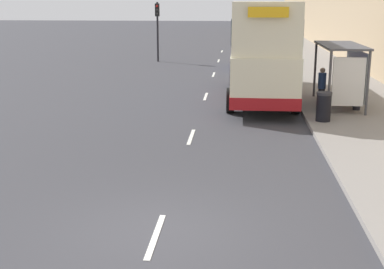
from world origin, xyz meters
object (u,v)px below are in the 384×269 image
Objects in this scene: bus_shelter at (346,64)px; traffic_light_far_kerb at (157,22)px; car_0 at (253,54)px; pedestrian_1 at (322,87)px; pedestrian_at_shelter at (358,87)px; pedestrian_2 at (360,83)px; litter_bin at (324,106)px; double_decker_bus_near at (261,48)px.

bus_shelter is 19.82m from traffic_light_far_kerb.
pedestrian_1 is (2.41, -13.94, 0.05)m from car_0.
bus_shelter reaches higher than pedestrian_at_shelter.
traffic_light_far_kerb reaches higher than bus_shelter.
pedestrian_2 is at bearing -72.76° from car_0.
traffic_light_far_kerb is at bearing 114.34° from litter_bin.
car_0 is at bearing 97.30° from litter_bin.
bus_shelter is 2.31× the size of pedestrian_at_shelter.
litter_bin is (-1.96, -3.38, -0.38)m from pedestrian_2.
traffic_light_far_kerb is (-10.17, 16.98, 1.00)m from bus_shelter.
pedestrian_2 reaches higher than car_0.
double_decker_bus_near is 9.91× the size of litter_bin.
traffic_light_far_kerb reaches higher than car_0.
pedestrian_at_shelter reaches higher than litter_bin.
traffic_light_far_kerb reaches higher than pedestrian_1.
car_0 is 1.08× the size of traffic_light_far_kerb.
pedestrian_2 is (0.74, 0.58, -0.83)m from bus_shelter.
pedestrian_2 is (4.04, -1.68, -1.24)m from double_decker_bus_near.
double_decker_bus_near is 3.67m from pedestrian_1.
pedestrian_1 is (-0.93, -0.21, -0.92)m from bus_shelter.
litter_bin is 21.83m from traffic_light_far_kerb.
bus_shelter is 0.92× the size of car_0.
pedestrian_2 is at bearing -22.62° from double_decker_bus_near.
pedestrian_at_shelter is 0.43× the size of traffic_light_far_kerb.
car_0 is 16.68m from litter_bin.
bus_shelter is at bearing -59.08° from traffic_light_far_kerb.
pedestrian_at_shelter is at bearing -105.71° from pedestrian_2.
pedestrian_1 reaches higher than litter_bin.
double_decker_bus_near is 6.51× the size of pedestrian_1.
pedestrian_1 is at bearing -80.19° from car_0.
pedestrian_2 is (0.34, 1.21, -0.02)m from pedestrian_at_shelter.
pedestrian_2 is at bearing 37.88° from bus_shelter.
pedestrian_at_shelter is 1.14× the size of pedestrian_1.
bus_shelter is at bearing -142.12° from pedestrian_2.
bus_shelter is 0.99× the size of traffic_light_far_kerb.
litter_bin is (-0.29, -2.60, -0.29)m from pedestrian_1.
pedestrian_2 is at bearing 25.11° from pedestrian_1.
pedestrian_1 is (2.37, -2.47, -1.33)m from double_decker_bus_near.
car_0 is at bearing 103.67° from bus_shelter.
double_decker_bus_near reaches higher than car_0.
pedestrian_at_shelter is (0.40, -0.63, -0.81)m from bus_shelter.
car_0 reaches higher than litter_bin.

